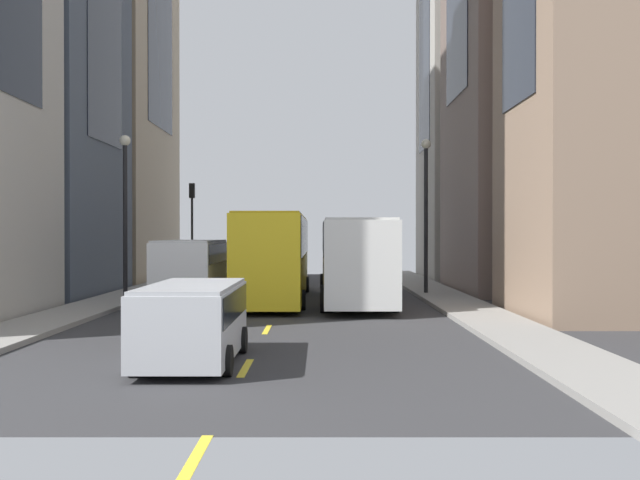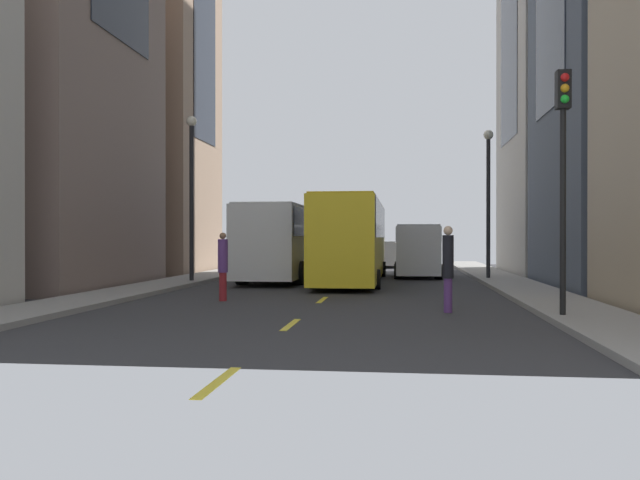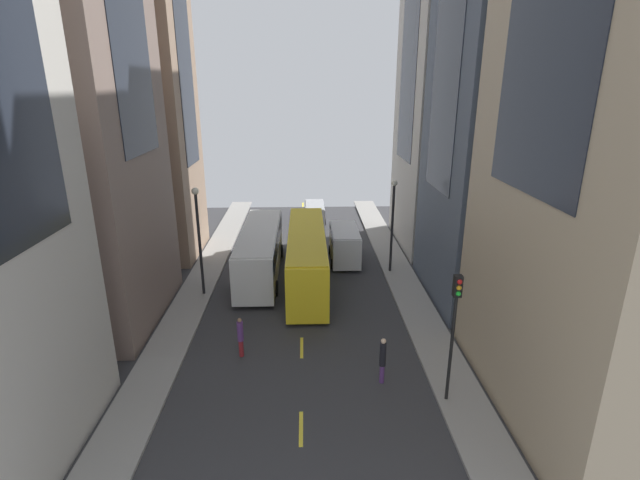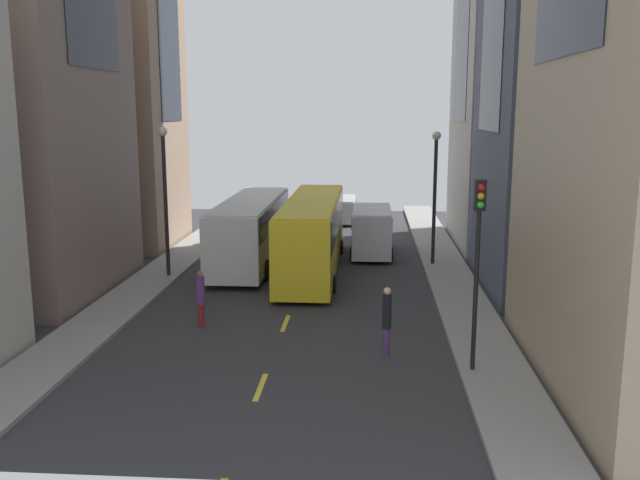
% 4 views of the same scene
% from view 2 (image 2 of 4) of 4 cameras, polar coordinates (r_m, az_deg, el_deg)
% --- Properties ---
extents(ground_plane, '(40.12, 40.12, 0.00)m').
position_cam_2_polar(ground_plane, '(30.00, 2.24, -3.54)').
color(ground_plane, '#333335').
extents(sidewalk_west, '(2.20, 44.00, 0.15)m').
position_cam_2_polar(sidewalk_west, '(31.35, -10.56, -3.25)').
color(sidewalk_west, gray).
rests_on(sidewalk_west, ground).
extents(sidewalk_east, '(2.20, 44.00, 0.15)m').
position_cam_2_polar(sidewalk_east, '(30.22, 15.53, -3.38)').
color(sidewalk_east, gray).
rests_on(sidewalk_east, ground).
extents(lane_stripe_0, '(0.16, 2.00, 0.01)m').
position_cam_2_polar(lane_stripe_0, '(9.38, -8.72, -11.89)').
color(lane_stripe_0, yellow).
rests_on(lane_stripe_0, ground).
extents(lane_stripe_1, '(0.16, 2.00, 0.01)m').
position_cam_2_polar(lane_stripe_1, '(15.17, -2.51, -7.23)').
color(lane_stripe_1, yellow).
rests_on(lane_stripe_1, ground).
extents(lane_stripe_2, '(0.16, 2.00, 0.01)m').
position_cam_2_polar(lane_stripe_2, '(21.07, 0.20, -5.13)').
color(lane_stripe_2, yellow).
rests_on(lane_stripe_2, ground).
extents(lane_stripe_3, '(0.16, 2.00, 0.01)m').
position_cam_2_polar(lane_stripe_3, '(27.02, 1.71, -3.95)').
color(lane_stripe_3, yellow).
rests_on(lane_stripe_3, ground).
extents(lane_stripe_4, '(0.16, 2.00, 0.01)m').
position_cam_2_polar(lane_stripe_4, '(32.98, 2.67, -3.19)').
color(lane_stripe_4, yellow).
rests_on(lane_stripe_4, ground).
extents(lane_stripe_5, '(0.16, 2.00, 0.01)m').
position_cam_2_polar(lane_stripe_5, '(38.96, 3.34, -2.66)').
color(lane_stripe_5, yellow).
rests_on(lane_stripe_5, ground).
extents(lane_stripe_6, '(0.16, 2.00, 0.01)m').
position_cam_2_polar(lane_stripe_6, '(44.94, 3.83, -2.28)').
color(lane_stripe_6, yellow).
rests_on(lane_stripe_6, ground).
extents(lane_stripe_7, '(0.16, 2.00, 0.01)m').
position_cam_2_polar(lane_stripe_7, '(50.93, 4.21, -1.98)').
color(lane_stripe_7, yellow).
rests_on(lane_stripe_7, ground).
extents(city_bus_white, '(2.80, 11.38, 3.35)m').
position_cam_2_polar(city_bus_white, '(31.24, -3.02, 0.29)').
color(city_bus_white, silver).
rests_on(city_bus_white, ground).
extents(streetcar_yellow, '(2.70, 13.02, 3.59)m').
position_cam_2_polar(streetcar_yellow, '(29.52, 2.82, 0.52)').
color(streetcar_yellow, yellow).
rests_on(streetcar_yellow, ground).
extents(delivery_van_white, '(2.25, 5.09, 2.58)m').
position_cam_2_polar(delivery_van_white, '(33.26, 8.31, -0.57)').
color(delivery_van_white, white).
rests_on(delivery_van_white, ground).
extents(car_silver_0, '(2.04, 4.47, 1.72)m').
position_cam_2_polar(car_silver_0, '(44.34, 5.34, -1.01)').
color(car_silver_0, '#B7BABF').
rests_on(car_silver_0, ground).
extents(pedestrian_crossing_near, '(0.31, 0.31, 2.12)m').
position_cam_2_polar(pedestrian_crossing_near, '(20.92, -8.29, -2.05)').
color(pedestrian_crossing_near, maroon).
rests_on(pedestrian_crossing_near, ground).
extents(pedestrian_crossing_mid, '(0.29, 0.29, 2.27)m').
position_cam_2_polar(pedestrian_crossing_mid, '(17.82, 10.87, -2.13)').
color(pedestrian_crossing_mid, '#593372').
rests_on(pedestrian_crossing_mid, ground).
extents(traffic_light_near_corner, '(0.32, 0.44, 5.75)m').
position_cam_2_polar(traffic_light_near_corner, '(16.86, 20.05, 7.65)').
color(traffic_light_near_corner, black).
rests_on(traffic_light_near_corner, ground).
extents(streetlamp_near, '(0.44, 0.44, 6.96)m').
position_cam_2_polar(streetlamp_near, '(28.86, -10.91, 5.09)').
color(streetlamp_near, black).
rests_on(streetlamp_near, ground).
extents(streetlamp_far, '(0.44, 0.44, 6.67)m').
position_cam_2_polar(streetlamp_far, '(31.12, 14.17, 4.44)').
color(streetlamp_far, black).
rests_on(streetlamp_far, ground).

